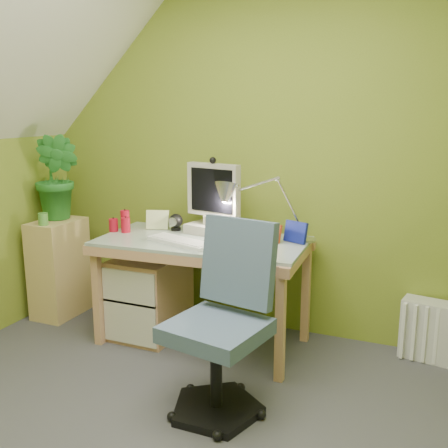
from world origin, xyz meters
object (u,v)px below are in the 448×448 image
at_px(side_ledge, 59,268).
at_px(task_chair, 216,328).
at_px(potted_plant, 58,177).
at_px(radiator, 433,331).
at_px(desk_lamp, 280,194).
at_px(monitor, 214,196).
at_px(desk, 203,292).

height_order(side_ledge, task_chair, task_chair).
distance_m(potted_plant, radiator, 2.70).
xyz_separation_m(desk_lamp, radiator, (0.94, 0.14, -0.80)).
height_order(side_ledge, radiator, side_ledge).
distance_m(desk_lamp, task_chair, 1.04).
bearing_deg(radiator, desk_lamp, -161.88).
relative_size(potted_plant, task_chair, 0.68).
height_order(desk_lamp, potted_plant, potted_plant).
distance_m(monitor, task_chair, 1.10).
relative_size(task_chair, radiator, 2.46).
distance_m(desk, potted_plant, 1.35).
bearing_deg(task_chair, desk, 130.78).
xyz_separation_m(side_ledge, radiator, (2.56, 0.29, -0.17)).
relative_size(side_ledge, potted_plant, 1.15).
relative_size(desk_lamp, potted_plant, 0.95).
bearing_deg(desk, side_ledge, 175.69).
height_order(desk_lamp, radiator, desk_lamp).
relative_size(potted_plant, radiator, 1.68).
height_order(desk, desk_lamp, desk_lamp).
xyz_separation_m(desk_lamp, task_chair, (-0.04, -0.89, -0.53)).
bearing_deg(potted_plant, task_chair, -26.50).
bearing_deg(monitor, desk_lamp, 11.32).
distance_m(desk, task_chair, 0.83).
distance_m(desk, monitor, 0.62).
xyz_separation_m(desk, radiator, (1.39, 0.32, -0.16)).
distance_m(task_chair, radiator, 1.45).
height_order(desk, task_chair, task_chair).
bearing_deg(desk, desk_lamp, 18.87).
height_order(task_chair, radiator, task_chair).
bearing_deg(side_ledge, monitor, 7.37).
height_order(side_ledge, potted_plant, potted_plant).
distance_m(desk, desk_lamp, 0.80).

